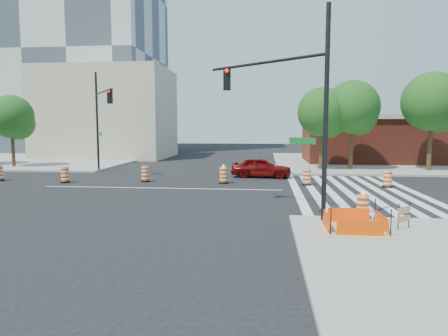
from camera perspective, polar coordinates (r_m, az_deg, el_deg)
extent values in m
plane|color=black|center=(23.41, -9.10, -2.86)|extent=(120.00, 120.00, 0.00)
cube|color=gray|center=(42.20, 22.41, 0.79)|extent=(22.00, 22.00, 0.15)
cube|color=gray|center=(47.09, -24.76, 1.18)|extent=(22.00, 22.00, 0.15)
cube|color=silver|center=(22.68, 10.33, -3.16)|extent=(0.45, 13.50, 0.01)
cube|color=silver|center=(22.76, 12.59, -3.17)|extent=(0.45, 13.50, 0.01)
cube|color=silver|center=(22.88, 14.83, -3.18)|extent=(0.45, 13.50, 0.01)
cube|color=silver|center=(23.04, 17.05, -3.18)|extent=(0.45, 13.50, 0.01)
cube|color=silver|center=(23.23, 19.23, -3.18)|extent=(0.45, 13.50, 0.01)
cube|color=silver|center=(23.45, 21.38, -3.17)|extent=(0.45, 13.50, 0.01)
cube|color=silver|center=(23.71, 23.48, -3.16)|extent=(0.45, 13.50, 0.01)
cube|color=silver|center=(23.99, 25.53, -3.15)|extent=(0.45, 13.50, 0.01)
cube|color=silver|center=(23.41, -9.10, -2.85)|extent=(14.00, 0.12, 0.01)
cube|color=tan|center=(14.06, 18.05, -8.30)|extent=(2.20, 2.20, 0.05)
cube|color=#FF4B05|center=(13.15, 18.91, -8.19)|extent=(1.44, 0.02, 0.55)
cube|color=#FF4B05|center=(14.86, 17.36, -6.52)|extent=(1.44, 0.02, 0.55)
cube|color=#FF4B05|center=(13.84, 14.41, -7.35)|extent=(0.02, 1.44, 0.55)
cube|color=#FF4B05|center=(14.22, 21.66, -7.23)|extent=(0.02, 1.44, 0.55)
cylinder|color=black|center=(12.94, 15.02, -7.51)|extent=(0.04, 0.04, 0.90)
cylinder|color=black|center=(13.34, 22.74, -7.36)|extent=(0.04, 0.04, 0.90)
cylinder|color=black|center=(14.68, 13.92, -5.88)|extent=(0.04, 0.04, 0.90)
cylinder|color=black|center=(15.03, 20.76, -5.81)|extent=(0.04, 0.04, 0.90)
cube|color=maroon|center=(42.08, 22.52, 3.53)|extent=(16.00, 8.00, 4.20)
cube|color=gray|center=(42.06, 22.64, 6.66)|extent=(16.50, 8.50, 0.40)
cube|color=#BFB292|center=(47.89, -16.31, 7.47)|extent=(14.00, 10.00, 10.00)
imported|color=#630A08|center=(28.04, 5.37, 0.10)|extent=(4.31, 2.09, 1.42)
cylinder|color=black|center=(14.75, 14.35, 7.42)|extent=(0.17, 0.17, 7.68)
cylinder|color=black|center=(16.58, 5.62, 14.73)|extent=(4.58, 3.67, 0.12)
cube|color=black|center=(17.85, 0.44, 12.58)|extent=(0.31, 0.27, 0.96)
sphere|color=#FF0C0C|center=(17.71, 0.38, 13.73)|extent=(0.17, 0.17, 0.17)
cube|color=#0C591E|center=(15.27, 11.13, 3.84)|extent=(0.93, 0.75, 0.24)
cylinder|color=black|center=(33.01, -17.66, 6.36)|extent=(0.17, 0.17, 7.59)
cylinder|color=black|center=(30.31, -16.81, 10.40)|extent=(3.27, 4.79, 0.11)
cube|color=black|center=(28.33, -15.99, 9.79)|extent=(0.30, 0.27, 0.95)
sphere|color=#FF0C0C|center=(28.19, -16.15, 10.48)|extent=(0.17, 0.17, 0.17)
cube|color=#0C591E|center=(32.08, -17.31, 4.70)|extent=(0.67, 0.97, 0.24)
cylinder|color=black|center=(15.74, 19.15, -6.74)|extent=(0.53, 0.53, 0.09)
cylinder|color=#E34804|center=(15.65, 19.21, -5.15)|extent=(0.43, 0.43, 0.84)
sphere|color=#FF990C|center=(15.57, 19.27, -3.39)|extent=(0.14, 0.14, 0.14)
cube|color=#E34804|center=(14.70, 24.34, -5.55)|extent=(0.58, 0.54, 0.25)
cube|color=#E34804|center=(14.76, 24.29, -6.63)|extent=(0.58, 0.54, 0.19)
cylinder|color=black|center=(14.45, 23.66, -6.43)|extent=(0.04, 0.04, 0.88)
cylinder|color=black|center=(15.03, 24.93, -6.02)|extent=(0.04, 0.04, 0.88)
cylinder|color=#382314|center=(38.52, -27.93, 2.88)|extent=(0.28, 0.28, 3.90)
sphere|color=#1F4313|center=(38.49, -28.11, 6.50)|extent=(3.65, 3.65, 3.65)
sphere|color=#1F4313|center=(38.46, -27.30, 5.63)|extent=(2.68, 2.68, 2.68)
sphere|color=#1F4313|center=(38.54, -28.67, 5.93)|extent=(2.44, 2.44, 2.44)
cylinder|color=#382314|center=(32.83, 13.75, 3.23)|extent=(0.34, 0.34, 4.17)
sphere|color=#1F4313|center=(32.82, 13.87, 7.78)|extent=(3.91, 3.91, 3.91)
sphere|color=#1F4313|center=(33.20, 14.69, 6.61)|extent=(2.87, 2.87, 2.87)
sphere|color=#1F4313|center=(32.54, 13.15, 7.12)|extent=(2.61, 2.61, 2.61)
cylinder|color=#382314|center=(33.36, 17.70, 3.45)|extent=(0.31, 0.31, 4.51)
sphere|color=#1F4313|center=(33.37, 17.86, 8.29)|extent=(4.23, 4.23, 4.23)
sphere|color=#1F4313|center=(33.73, 18.54, 7.04)|extent=(3.10, 3.10, 3.10)
sphere|color=#1F4313|center=(33.08, 17.24, 7.60)|extent=(2.82, 2.82, 2.82)
cylinder|color=#382314|center=(34.93, 27.35, 3.44)|extent=(0.34, 0.34, 4.85)
sphere|color=#1F4313|center=(34.97, 27.59, 8.41)|extent=(4.55, 4.55, 4.55)
sphere|color=#1F4313|center=(35.43, 28.15, 7.12)|extent=(3.34, 3.34, 3.34)
sphere|color=#1F4313|center=(34.59, 27.03, 7.72)|extent=(3.03, 3.03, 3.03)
cylinder|color=black|center=(27.25, -21.74, -1.86)|extent=(0.60, 0.60, 0.10)
cylinder|color=#E34804|center=(27.19, -21.78, -0.82)|extent=(0.48, 0.48, 0.95)
cylinder|color=black|center=(26.25, -11.16, -1.83)|extent=(0.60, 0.60, 0.10)
cylinder|color=#E34804|center=(26.18, -11.19, -0.75)|extent=(0.48, 0.48, 0.95)
cylinder|color=black|center=(24.98, -0.07, -2.11)|extent=(0.60, 0.60, 0.10)
cylinder|color=#E34804|center=(24.91, -0.07, -0.98)|extent=(0.48, 0.48, 0.95)
sphere|color=#FF990C|center=(24.85, -0.07, 0.28)|extent=(0.16, 0.16, 0.16)
cylinder|color=black|center=(24.74, 11.72, -2.32)|extent=(0.60, 0.60, 0.10)
cylinder|color=#E34804|center=(24.67, 11.75, -1.17)|extent=(0.48, 0.48, 0.95)
cylinder|color=black|center=(25.23, 22.29, -2.48)|extent=(0.60, 0.60, 0.10)
cylinder|color=#E34804|center=(25.17, 22.33, -1.36)|extent=(0.48, 0.48, 0.95)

